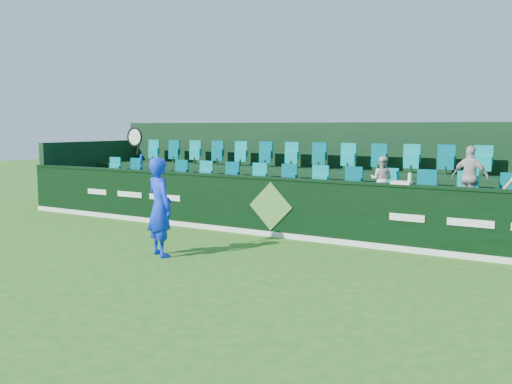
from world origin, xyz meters
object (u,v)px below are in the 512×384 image
Objects in this scene: spectator_middle at (470,177)px; tennis_player at (160,206)px; drinks_bottle at (410,179)px; spectator_left at (382,179)px; towel at (402,183)px.

tennis_player is at bearing 49.47° from spectator_middle.
spectator_middle is 1.46m from drinks_bottle.
spectator_middle reaches higher than spectator_left.
tennis_player is 6.60× the size of towel.
drinks_bottle is at bearing 60.78° from spectator_middle.
drinks_bottle is at bearing 123.12° from spectator_left.
tennis_player is at bearing -143.26° from towel.
drinks_bottle is (4.00, 2.86, 0.50)m from tennis_player.
spectator_middle is 3.40× the size of towel.
towel is (0.79, -1.12, 0.06)m from spectator_left.
spectator_left is 1.89m from spectator_middle.
spectator_left is at bearing 125.19° from towel.
spectator_middle is at bearing 38.94° from tennis_player.
tennis_player is at bearing -144.39° from drinks_bottle.
towel is (3.83, 2.86, 0.41)m from tennis_player.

